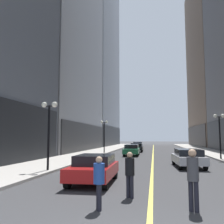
# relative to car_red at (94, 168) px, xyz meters

# --- Properties ---
(ground_plane) EXTENTS (200.00, 200.00, 0.00)m
(ground_plane) POSITION_rel_car_red_xyz_m (2.71, 27.37, -0.72)
(ground_plane) COLOR #38383A
(sidewalk_left) EXTENTS (4.50, 78.00, 0.15)m
(sidewalk_left) POSITION_rel_car_red_xyz_m (-5.54, 27.37, -0.64)
(sidewalk_left) COLOR #ADA8A0
(sidewalk_left) RESTS_ON ground
(sidewalk_right) EXTENTS (4.50, 78.00, 0.15)m
(sidewalk_right) POSITION_rel_car_red_xyz_m (10.96, 27.37, -0.64)
(sidewalk_right) COLOR #ADA8A0
(sidewalk_right) RESTS_ON ground
(lane_centre_stripe) EXTENTS (0.16, 70.00, 0.01)m
(lane_centre_stripe) POSITION_rel_car_red_xyz_m (2.71, 27.37, -0.71)
(lane_centre_stripe) COLOR #E5D64C
(lane_centre_stripe) RESTS_ON ground
(building_left_mid) EXTENTS (10.28, 24.00, 35.97)m
(building_left_mid) POSITION_rel_car_red_xyz_m (-12.83, 26.87, 17.18)
(building_left_mid) COLOR gray
(building_left_mid) RESTS_ON ground
(building_left_far) EXTENTS (15.59, 26.00, 70.22)m
(building_left_far) POSITION_rel_car_red_xyz_m (-15.50, 52.37, 34.32)
(building_left_far) COLOR slate
(building_left_far) RESTS_ON ground
(building_right_far) EXTENTS (13.94, 26.00, 44.83)m
(building_right_far) POSITION_rel_car_red_xyz_m (20.08, 52.37, 21.62)
(building_right_far) COLOR gray
(building_right_far) RESTS_ON ground
(car_red) EXTENTS (1.96, 4.05, 1.32)m
(car_red) POSITION_rel_car_red_xyz_m (0.00, 0.00, 0.00)
(car_red) COLOR #B21919
(car_red) RESTS_ON ground
(car_silver) EXTENTS (2.11, 4.62, 1.32)m
(car_silver) POSITION_rel_car_red_xyz_m (5.29, 7.11, 0.00)
(car_silver) COLOR #B7B7BC
(car_silver) RESTS_ON ground
(car_green) EXTENTS (1.83, 4.65, 1.32)m
(car_green) POSITION_rel_car_red_xyz_m (0.21, 17.95, 0.00)
(car_green) COLOR #196038
(car_green) RESTS_ON ground
(car_black) EXTENTS (1.87, 4.18, 1.32)m
(car_black) POSITION_rel_car_red_xyz_m (0.26, 25.78, 0.00)
(car_black) COLOR black
(car_black) RESTS_ON ground
(car_blue) EXTENTS (1.88, 4.34, 1.32)m
(car_blue) POSITION_rel_car_red_xyz_m (-0.26, 36.69, 0.00)
(car_blue) COLOR navy
(car_blue) RESTS_ON ground
(pedestrian_with_orange_bag) EXTENTS (0.46, 0.46, 1.82)m
(pedestrian_with_orange_bag) POSITION_rel_car_red_xyz_m (3.98, -3.94, 0.35)
(pedestrian_with_orange_bag) COLOR black
(pedestrian_with_orange_bag) RESTS_ON ground
(pedestrian_in_black_coat) EXTENTS (0.47, 0.47, 1.63)m
(pedestrian_in_black_coat) POSITION_rel_car_red_xyz_m (1.97, -2.62, 0.23)
(pedestrian_in_black_coat) COLOR black
(pedestrian_in_black_coat) RESTS_ON ground
(pedestrian_in_blue_hoodie) EXTENTS (0.44, 0.44, 1.59)m
(pedestrian_in_blue_hoodie) POSITION_rel_car_red_xyz_m (1.19, -4.26, 0.20)
(pedestrian_in_blue_hoodie) COLOR black
(pedestrian_in_blue_hoodie) RESTS_ON ground
(street_lamp_left_near) EXTENTS (1.06, 0.36, 4.43)m
(street_lamp_left_near) POSITION_rel_car_red_xyz_m (-3.69, 2.96, 2.54)
(street_lamp_left_near) COLOR black
(street_lamp_left_near) RESTS_ON ground
(street_lamp_left_far) EXTENTS (1.06, 0.36, 4.43)m
(street_lamp_left_far) POSITION_rel_car_red_xyz_m (-3.69, 20.62, 2.54)
(street_lamp_left_far) COLOR black
(street_lamp_left_far) RESTS_ON ground
(street_lamp_right_mid) EXTENTS (1.06, 0.36, 4.43)m
(street_lamp_right_mid) POSITION_rel_car_red_xyz_m (9.11, 13.35, 2.54)
(street_lamp_right_mid) COLOR black
(street_lamp_right_mid) RESTS_ON ground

